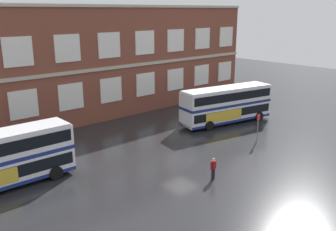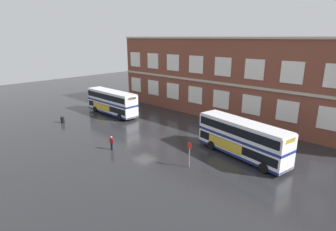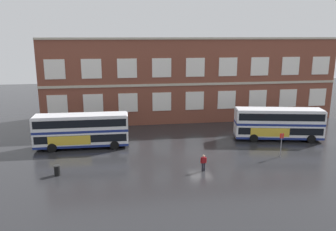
# 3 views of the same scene
# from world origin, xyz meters

# --- Properties ---
(ground_plane) EXTENTS (120.00, 120.00, 0.00)m
(ground_plane) POSITION_xyz_m (0.00, 2.00, 0.00)
(ground_plane) COLOR #232326
(brick_terminal_building) EXTENTS (45.17, 8.19, 12.88)m
(brick_terminal_building) POSITION_xyz_m (2.38, 17.98, 6.29)
(brick_terminal_building) COLOR brown
(brick_terminal_building) RESTS_ON ground
(double_decker_near) EXTENTS (11.03, 2.97, 4.07)m
(double_decker_near) POSITION_xyz_m (-13.48, 4.79, 2.15)
(double_decker_near) COLOR silver
(double_decker_near) RESTS_ON ground
(double_decker_middle) EXTENTS (11.29, 4.64, 4.07)m
(double_decker_middle) POSITION_xyz_m (11.23, 4.30, 2.15)
(double_decker_middle) COLOR silver
(double_decker_middle) RESTS_ON ground
(waiting_passenger) EXTENTS (0.64, 0.27, 1.70)m
(waiting_passenger) POSITION_xyz_m (-0.85, -4.40, 0.93)
(waiting_passenger) COLOR black
(waiting_passenger) RESTS_ON ground
(bus_stand_flag) EXTENTS (0.44, 0.10, 2.70)m
(bus_stand_flag) POSITION_xyz_m (8.65, -1.70, 1.64)
(bus_stand_flag) COLOR slate
(bus_stand_flag) RESTS_ON ground
(station_litter_bin) EXTENTS (0.60, 0.60, 1.03)m
(station_litter_bin) POSITION_xyz_m (-15.09, -3.41, 0.52)
(station_litter_bin) COLOR black
(station_litter_bin) RESTS_ON ground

